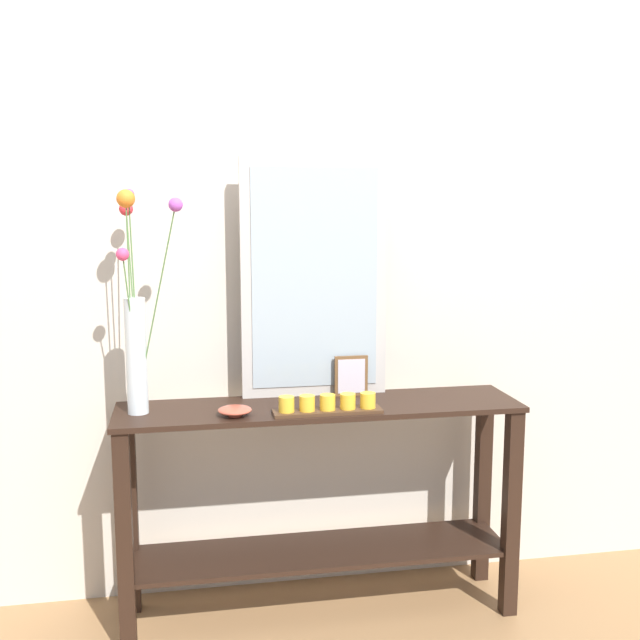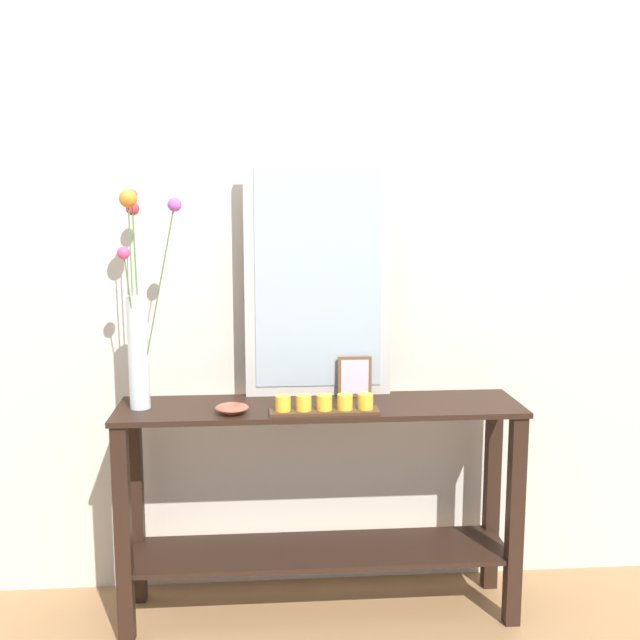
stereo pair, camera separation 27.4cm
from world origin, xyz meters
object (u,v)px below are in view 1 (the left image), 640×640
Objects in this scene: picture_frame_small at (351,376)px; decorative_bowl at (235,410)px; console_table at (320,485)px; candle_tray at (328,405)px; tall_vase_left at (136,324)px; mirror_leaning at (314,278)px.

picture_frame_small is 0.51m from decorative_bowl.
candle_tray reaches higher than console_table.
tall_vase_left is at bearing 163.11° from decorative_bowl.
mirror_leaning is 0.69m from tall_vase_left.
candle_tray is at bearing -86.68° from console_table.
mirror_leaning reaches higher than decorative_bowl.
console_table is at bearing -142.35° from picture_frame_small.
tall_vase_left is 6.63× the size of decorative_bowl.
candle_tray is at bearing -121.34° from picture_frame_small.
tall_vase_left is at bearing -168.12° from mirror_leaning.
tall_vase_left reaches higher than decorative_bowl.
mirror_leaning reaches higher than tall_vase_left.
console_table is 3.83× the size of candle_tray.
candle_tray is 3.28× the size of decorative_bowl.
picture_frame_small is (0.14, -0.04, -0.38)m from mirror_leaning.
mirror_leaning is at bearing 165.35° from picture_frame_small.
decorative_bowl is at bearing 176.59° from candle_tray.
console_table is at bearing 93.32° from candle_tray.
candle_tray is at bearing -3.41° from decorative_bowl.
tall_vase_left is (-0.66, 0.01, 0.64)m from console_table.
candle_tray is 0.33m from decorative_bowl.
tall_vase_left reaches higher than candle_tray.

